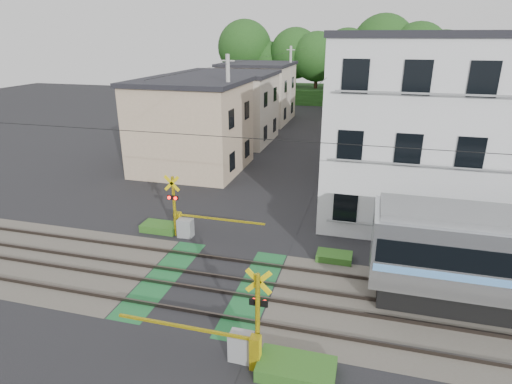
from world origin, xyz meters
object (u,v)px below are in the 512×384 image
(apartment_block, at_px, (430,129))
(crossing_signal_far, at_px, (184,222))
(pedestrian, at_px, (329,118))
(crossing_signal_near, at_px, (243,341))

(apartment_block, bearing_deg, crossing_signal_far, -152.22)
(apartment_block, height_order, pedestrian, apartment_block)
(crossing_signal_near, distance_m, apartment_block, 14.95)
(apartment_block, bearing_deg, crossing_signal_near, -114.22)
(crossing_signal_far, distance_m, pedestrian, 28.98)
(apartment_block, distance_m, pedestrian, 24.34)
(crossing_signal_near, height_order, crossing_signal_far, same)
(crossing_signal_near, height_order, pedestrian, crossing_signal_near)
(crossing_signal_far, bearing_deg, pedestrian, 82.55)
(crossing_signal_near, xyz_separation_m, pedestrian, (-1.42, 36.04, 0.11))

